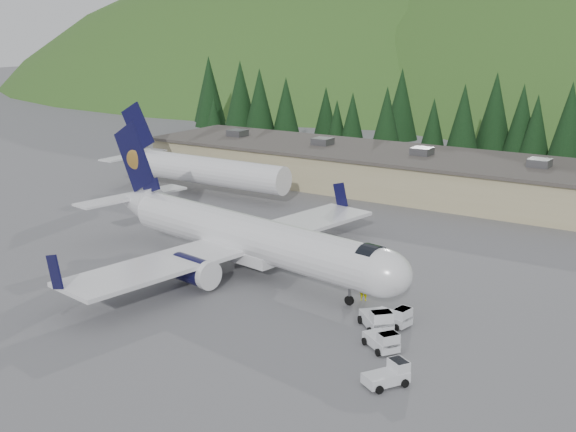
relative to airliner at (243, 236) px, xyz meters
The scene contains 10 objects.
ground 3.42m from the airliner, ahead, with size 600.00×600.00×0.00m, color #5B5B60.
airliner is the anchor object (origin of this frame).
second_airliner 32.34m from the airliner, 137.56° to the left, with size 27.50×11.00×10.05m.
baggage_tug_a 17.28m from the airliner, 12.59° to the right, with size 3.06×2.13×1.52m.
baggage_tug_b 16.99m from the airliner, 17.87° to the right, with size 3.44×3.40×1.72m.
baggage_tug_c 23.79m from the airliner, 31.05° to the right, with size 2.67×3.10×1.48m.
terminal_building 38.03m from the airliner, 95.96° to the left, with size 71.00×17.00×6.10m.
baggage_tug_d 19.71m from the airliner, 24.24° to the right, with size 3.14×2.79×1.51m.
ramp_worker 12.67m from the airliner, ahead, with size 0.70×0.46×1.91m, color #FCFF00.
tree_line 60.83m from the airliner, 97.15° to the left, with size 111.95×18.71×14.54m.
Camera 1 is at (36.04, -49.36, 21.54)m, focal length 45.00 mm.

